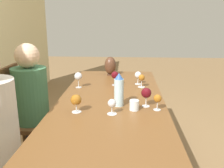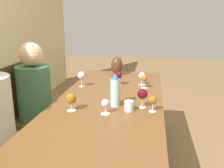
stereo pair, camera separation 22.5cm
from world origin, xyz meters
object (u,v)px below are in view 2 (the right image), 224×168
(water_bottle, at_px, (115,90))
(chair_far, at_px, (29,112))
(water_tumbler, at_px, (129,106))
(wine_glass_0, at_px, (118,75))
(wine_glass_2, at_px, (142,94))
(wine_glass_5, at_px, (81,76))
(wine_glass_7, at_px, (153,100))
(person_far, at_px, (36,100))
(wine_glass_3, at_px, (144,79))
(wine_glass_6, at_px, (142,76))
(wine_glass_1, at_px, (105,104))
(wine_glass_4, at_px, (71,99))
(vase, at_px, (117,66))

(water_bottle, xyz_separation_m, chair_far, (0.30, 0.92, -0.36))
(water_tumbler, relative_size, wine_glass_0, 0.54)
(wine_glass_2, distance_m, wine_glass_5, 0.81)
(wine_glass_5, bearing_deg, wine_glass_7, -128.85)
(wine_glass_0, xyz_separation_m, person_far, (-0.30, 0.77, -0.20))
(person_far, bearing_deg, chair_far, 90.00)
(wine_glass_3, bearing_deg, wine_glass_6, 15.41)
(water_tumbler, xyz_separation_m, wine_glass_1, (-0.09, 0.16, 0.04))
(water_tumbler, height_order, wine_glass_4, wine_glass_4)
(wine_glass_5, distance_m, chair_far, 0.64)
(vase, distance_m, chair_far, 1.14)
(wine_glass_1, relative_size, wine_glass_6, 0.85)
(wine_glass_0, height_order, wine_glass_7, wine_glass_0)
(person_far, bearing_deg, wine_glass_7, -108.66)
(water_bottle, height_order, vase, water_bottle)
(wine_glass_4, bearing_deg, wine_glass_2, -73.68)
(wine_glass_4, relative_size, chair_far, 0.14)
(water_tumbler, xyz_separation_m, wine_glass_7, (0.01, -0.18, 0.05))
(wine_glass_5, height_order, person_far, person_far)
(wine_glass_4, bearing_deg, water_tumbler, -81.10)
(wine_glass_7, height_order, person_far, person_far)
(vase, relative_size, wine_glass_0, 1.54)
(vase, bearing_deg, wine_glass_6, -140.76)
(vase, xyz_separation_m, wine_glass_0, (-0.44, -0.08, -0.01))
(water_bottle, relative_size, wine_glass_0, 1.83)
(water_tumbler, distance_m, wine_glass_3, 0.65)
(wine_glass_7, distance_m, person_far, 1.20)
(water_bottle, height_order, wine_glass_3, water_bottle)
(water_bottle, distance_m, wine_glass_4, 0.35)
(water_bottle, bearing_deg, wine_glass_5, 40.10)
(wine_glass_0, xyz_separation_m, wine_glass_4, (-0.76, 0.25, -0.01))
(water_bottle, bearing_deg, person_far, 69.97)
(wine_glass_5, distance_m, person_far, 0.50)
(wine_glass_5, bearing_deg, water_tumbler, -137.49)
(wine_glass_4, relative_size, wine_glass_6, 1.02)
(vase, distance_m, wine_glass_6, 0.50)
(wine_glass_0, height_order, wine_glass_4, wine_glass_0)
(wine_glass_2, xyz_separation_m, wine_glass_7, (-0.07, -0.08, -0.02))
(vase, relative_size, wine_glass_7, 1.82)
(wine_glass_1, bearing_deg, water_bottle, -13.62)
(vase, xyz_separation_m, chair_far, (-0.75, 0.78, -0.35))
(wine_glass_5, bearing_deg, water_bottle, -139.90)
(wine_glass_7, bearing_deg, wine_glass_6, 8.99)
(water_tumbler, relative_size, wine_glass_3, 0.60)
(wine_glass_7, bearing_deg, wine_glass_4, 97.53)
(wine_glass_2, distance_m, person_far, 1.11)
(chair_far, bearing_deg, wine_glass_7, -107.35)
(wine_glass_2, distance_m, wine_glass_6, 0.66)
(wine_glass_5, relative_size, chair_far, 0.15)
(person_far, bearing_deg, wine_glass_0, -68.46)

